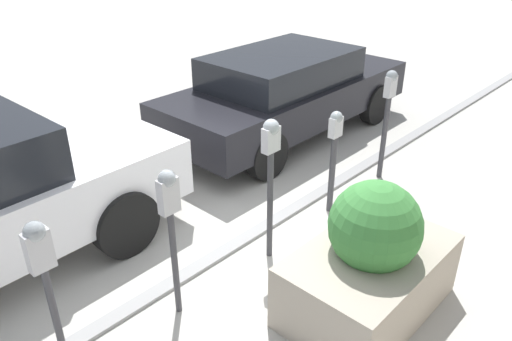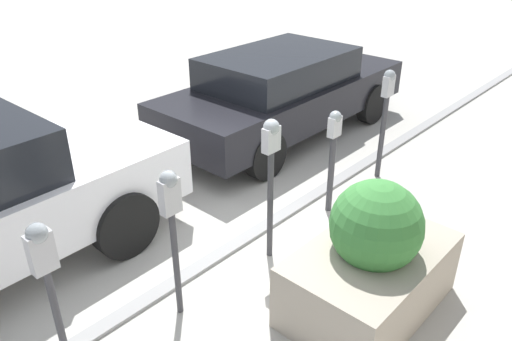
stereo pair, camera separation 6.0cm
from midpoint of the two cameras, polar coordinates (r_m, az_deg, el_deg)
The scene contains 9 objects.
ground_plane at distance 5.64m, azimuth -0.30°, elevation -8.22°, with size 40.00×40.00×0.00m, color #ADAAA3.
curb_strip at distance 5.67m, azimuth -0.89°, elevation -7.74°, with size 19.00×0.16×0.04m.
parking_meter_nearest at distance 3.74m, azimuth -22.61°, elevation -10.67°, with size 0.17×0.14×1.52m.
parking_meter_second at distance 4.22m, azimuth -9.39°, elevation -4.83°, with size 0.17×0.15×1.46m.
parking_meter_middle at distance 4.87m, azimuth 2.04°, elevation 1.03°, with size 0.19×0.16×1.57m.
parking_meter_fourth at distance 5.87m, azimuth 9.20°, elevation 2.63°, with size 0.17×0.14×1.30m.
parking_meter_farthest at distance 6.77m, azimuth 15.08°, elevation 7.02°, with size 0.18×0.15×1.52m.
planter_box at distance 4.63m, azimuth 13.28°, elevation -10.22°, with size 1.61×1.00×1.31m.
parked_car_middle at distance 8.05m, azimuth 3.73°, elevation 9.04°, with size 4.49×1.79×1.39m.
Camera 1 is at (-3.29, -3.17, 3.30)m, focal length 35.00 mm.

